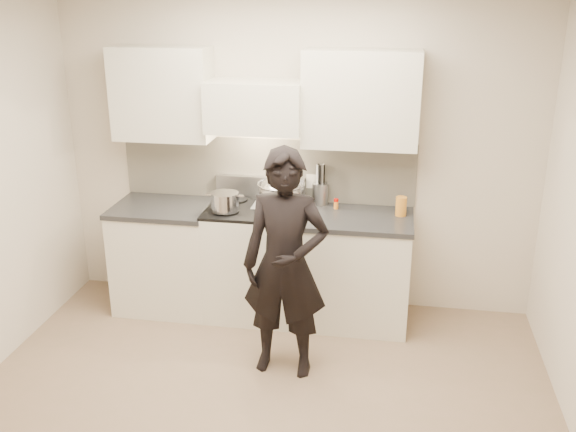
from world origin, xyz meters
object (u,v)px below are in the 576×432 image
(stove, at_px, (255,260))
(counter_right, at_px, (353,268))
(utensil_crock, at_px, (320,192))
(wok, at_px, (281,189))
(person, at_px, (285,265))

(stove, height_order, counter_right, stove)
(stove, xyz_separation_m, utensil_crock, (0.51, 0.25, 0.55))
(utensil_crock, bearing_deg, stove, -154.53)
(utensil_crock, bearing_deg, wok, -162.28)
(stove, height_order, utensil_crock, utensil_crock)
(counter_right, distance_m, utensil_crock, 0.69)
(utensil_crock, relative_size, person, 0.21)
(stove, bearing_deg, wok, 35.90)
(person, bearing_deg, utensil_crock, 86.34)
(wok, height_order, utensil_crock, wok)
(wok, xyz_separation_m, utensil_crock, (0.31, 0.10, -0.04))
(counter_right, relative_size, person, 0.56)
(stove, relative_size, utensil_crock, 2.78)
(counter_right, bearing_deg, utensil_crock, 142.16)
(person, bearing_deg, stove, 118.43)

